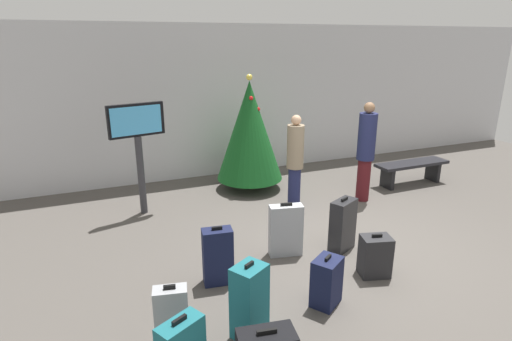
{
  "coord_description": "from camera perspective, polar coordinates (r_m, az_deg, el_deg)",
  "views": [
    {
      "loc": [
        -3.38,
        -4.45,
        2.91
      ],
      "look_at": [
        -0.98,
        1.34,
        0.9
      ],
      "focal_mm": 28.77,
      "sensor_mm": 36.0,
      "label": 1
    }
  ],
  "objects": [
    {
      "name": "ground_plane",
      "position": [
        6.3,
        13.23,
        -10.23
      ],
      "size": [
        16.0,
        16.0,
        0.0
      ],
      "primitive_type": "plane",
      "color": "#514C47"
    },
    {
      "name": "back_wall",
      "position": [
        9.3,
        -0.97,
        9.78
      ],
      "size": [
        16.0,
        0.2,
        3.23
      ],
      "primitive_type": "cube",
      "color": "silver",
      "rests_on": "ground_plane"
    },
    {
      "name": "holiday_tree",
      "position": [
        8.08,
        -0.9,
        5.54
      ],
      "size": [
        1.31,
        1.31,
        2.29
      ],
      "color": "#4C3319",
      "rests_on": "ground_plane"
    },
    {
      "name": "flight_info_kiosk",
      "position": [
        7.11,
        -16.12,
        4.45
      ],
      "size": [
        0.93,
        0.29,
        1.92
      ],
      "color": "#333338",
      "rests_on": "ground_plane"
    },
    {
      "name": "waiting_bench",
      "position": [
        9.12,
        20.81,
        0.39
      ],
      "size": [
        1.61,
        0.44,
        0.48
      ],
      "color": "black",
      "rests_on": "ground_plane"
    },
    {
      "name": "traveller_0",
      "position": [
        7.3,
        5.45,
        1.62
      ],
      "size": [
        0.41,
        0.41,
        1.67
      ],
      "color": "#1E234C",
      "rests_on": "ground_plane"
    },
    {
      "name": "traveller_1",
      "position": [
        7.78,
        15.03,
        2.82
      ],
      "size": [
        0.45,
        0.45,
        1.85
      ],
      "color": "#4C1419",
      "rests_on": "ground_plane"
    },
    {
      "name": "suitcase_0",
      "position": [
        6.02,
        11.96,
        -7.45
      ],
      "size": [
        0.47,
        0.37,
        0.8
      ],
      "color": "#232326",
      "rests_on": "ground_plane"
    },
    {
      "name": "suitcase_1",
      "position": [
        4.32,
        -0.91,
        -17.73
      ],
      "size": [
        0.42,
        0.4,
        0.83
      ],
      "color": "#19606B",
      "rests_on": "ground_plane"
    },
    {
      "name": "suitcase_2",
      "position": [
        5.17,
        -5.33,
        -11.81
      ],
      "size": [
        0.39,
        0.26,
        0.77
      ],
      "color": "#141938",
      "rests_on": "ground_plane"
    },
    {
      "name": "suitcase_4",
      "position": [
        5.78,
        4.16,
        -8.29
      ],
      "size": [
        0.49,
        0.27,
        0.78
      ],
      "color": "#9EA0A5",
      "rests_on": "ground_plane"
    },
    {
      "name": "suitcase_6",
      "position": [
        4.88,
        9.78,
        -15.0
      ],
      "size": [
        0.43,
        0.41,
        0.61
      ],
      "color": "#141938",
      "rests_on": "ground_plane"
    },
    {
      "name": "suitcase_7",
      "position": [
        5.56,
        16.22,
        -11.35
      ],
      "size": [
        0.43,
        0.36,
        0.58
      ],
      "color": "#232326",
      "rests_on": "ground_plane"
    },
    {
      "name": "suitcase_8",
      "position": [
        4.33,
        -11.64,
        -19.31
      ],
      "size": [
        0.36,
        0.24,
        0.68
      ],
      "color": "#9EA0A5",
      "rests_on": "ground_plane"
    }
  ]
}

